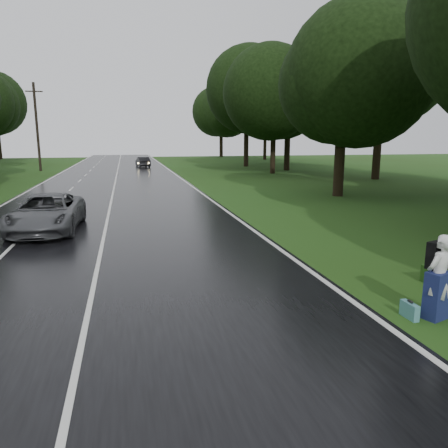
% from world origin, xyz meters
% --- Properties ---
extents(ground, '(160.00, 160.00, 0.00)m').
position_xyz_m(ground, '(0.00, 0.00, 0.00)').
color(ground, '#224815').
rests_on(ground, ground).
extents(road, '(12.00, 140.00, 0.04)m').
position_xyz_m(road, '(0.00, 20.00, 0.02)').
color(road, black).
rests_on(road, ground).
extents(lane_center, '(0.12, 140.00, 0.01)m').
position_xyz_m(lane_center, '(0.00, 20.00, 0.04)').
color(lane_center, silver).
rests_on(lane_center, road).
extents(grey_car, '(2.64, 5.35, 1.46)m').
position_xyz_m(grey_car, '(-2.21, 11.30, 0.77)').
color(grey_car, '#4E5053').
rests_on(grey_car, road).
extents(far_car, '(1.83, 4.00, 1.27)m').
position_xyz_m(far_car, '(3.06, 48.60, 0.68)').
color(far_car, black).
rests_on(far_car, road).
extents(hitchhiker, '(0.76, 0.72, 1.79)m').
position_xyz_m(hitchhiker, '(7.05, 0.65, 0.83)').
color(hitchhiker, silver).
rests_on(hitchhiker, ground).
extents(suitcase, '(0.15, 0.47, 0.34)m').
position_xyz_m(suitcase, '(6.53, 0.76, 0.17)').
color(suitcase, teal).
rests_on(suitcase, ground).
extents(utility_pole_far, '(1.80, 0.28, 9.63)m').
position_xyz_m(utility_pole_far, '(-8.50, 45.31, 0.00)').
color(utility_pole_far, black).
rests_on(utility_pole_far, ground).
extents(tree_right_d, '(7.95, 7.95, 12.43)m').
position_xyz_m(tree_right_d, '(14.20, 18.45, 0.00)').
color(tree_right_d, black).
rests_on(tree_right_d, ground).
extents(tree_right_e, '(8.77, 8.77, 13.71)m').
position_xyz_m(tree_right_e, '(16.01, 36.21, 0.00)').
color(tree_right_e, black).
rests_on(tree_right_e, ground).
extents(tree_right_f, '(10.55, 10.55, 16.48)m').
position_xyz_m(tree_right_f, '(16.35, 47.61, 0.00)').
color(tree_right_f, black).
rests_on(tree_right_f, ground).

